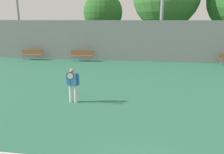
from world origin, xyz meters
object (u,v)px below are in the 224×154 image
at_px(bench_courtside_far, 82,54).
at_px(tree_green_tall, 103,13).
at_px(tennis_player, 73,83).
at_px(bench_adjacent_court, 32,53).

distance_m(bench_courtside_far, tree_green_tall, 6.71).
xyz_separation_m(bench_courtside_far, tree_green_tall, (0.79, 5.64, 3.54)).
xyz_separation_m(tennis_player, bench_courtside_far, (-2.24, 9.23, -0.29)).
bearing_deg(bench_courtside_far, tennis_player, -76.38).
relative_size(bench_adjacent_court, tree_green_tall, 0.32).
bearing_deg(bench_adjacent_court, tree_green_tall, 46.64).
xyz_separation_m(tennis_player, bench_adjacent_court, (-6.78, 9.23, -0.29)).
height_order(bench_courtside_far, bench_adjacent_court, same).
bearing_deg(tree_green_tall, bench_courtside_far, -97.95).
distance_m(tennis_player, bench_adjacent_court, 11.45).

